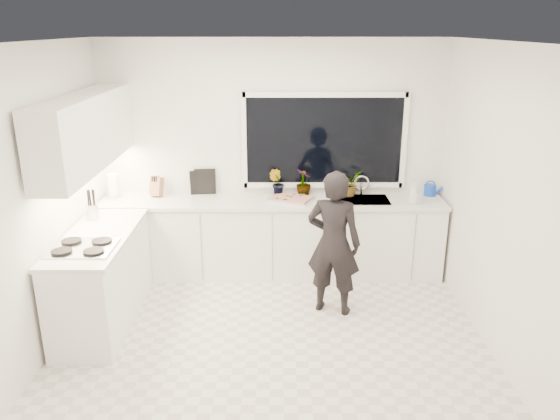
{
  "coord_description": "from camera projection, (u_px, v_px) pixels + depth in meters",
  "views": [
    {
      "loc": [
        0.08,
        -4.53,
        2.82
      ],
      "look_at": [
        0.09,
        0.4,
        1.15
      ],
      "focal_mm": 35.0,
      "sensor_mm": 36.0,
      "label": 1
    }
  ],
  "objects": [
    {
      "name": "wall_left",
      "position": [
        40.0,
        203.0,
        4.76
      ],
      "size": [
        0.02,
        3.5,
        2.7
      ],
      "primitive_type": "cube",
      "color": "white",
      "rests_on": "ground"
    },
    {
      "name": "utensil_crock",
      "position": [
        93.0,
        211.0,
        5.63
      ],
      "size": [
        0.16,
        0.16,
        0.16
      ],
      "primitive_type": "cylinder",
      "rotation": [
        0.0,
        0.0,
        0.23
      ],
      "color": "silver",
      "rests_on": "countertop_left"
    },
    {
      "name": "window",
      "position": [
        324.0,
        141.0,
        6.33
      ],
      "size": [
        1.8,
        0.02,
        1.0
      ],
      "primitive_type": "cube",
      "color": "black",
      "rests_on": "wall_back"
    },
    {
      "name": "soap_bottles",
      "position": [
        414.0,
        193.0,
        6.09
      ],
      "size": [
        0.17,
        0.15,
        0.27
      ],
      "color": "#D8BF66",
      "rests_on": "countertop_back"
    },
    {
      "name": "wall_back",
      "position": [
        273.0,
        157.0,
        6.43
      ],
      "size": [
        4.0,
        0.02,
        2.7
      ],
      "primitive_type": "cube",
      "color": "white",
      "rests_on": "ground"
    },
    {
      "name": "wall_right",
      "position": [
        500.0,
        203.0,
        4.76
      ],
      "size": [
        0.02,
        3.5,
        2.7
      ],
      "primitive_type": "cube",
      "color": "white",
      "rests_on": "ground"
    },
    {
      "name": "knife_block",
      "position": [
        157.0,
        187.0,
        6.37
      ],
      "size": [
        0.16,
        0.14,
        0.22
      ],
      "primitive_type": "cube",
      "rotation": [
        0.0,
        0.0,
        -0.34
      ],
      "color": "olive",
      "rests_on": "countertop_back"
    },
    {
      "name": "upper_cabinets",
      "position": [
        86.0,
        132.0,
        5.26
      ],
      "size": [
        0.34,
        2.1,
        0.7
      ],
      "primitive_type": "cube",
      "color": "white",
      "rests_on": "wall_left"
    },
    {
      "name": "ceiling",
      "position": [
        269.0,
        40.0,
        4.32
      ],
      "size": [
        4.0,
        3.5,
        0.02
      ],
      "primitive_type": "cube",
      "color": "white",
      "rests_on": "wall_back"
    },
    {
      "name": "person",
      "position": [
        334.0,
        243.0,
        5.46
      ],
      "size": [
        0.63,
        0.51,
        1.5
      ],
      "primitive_type": "imported",
      "rotation": [
        0.0,
        0.0,
        2.82
      ],
      "color": "black",
      "rests_on": "floor"
    },
    {
      "name": "paper_towel_roll",
      "position": [
        113.0,
        186.0,
        6.32
      ],
      "size": [
        0.13,
        0.13,
        0.26
      ],
      "primitive_type": "cylinder",
      "rotation": [
        0.0,
        0.0,
        -0.26
      ],
      "color": "white",
      "rests_on": "countertop_back"
    },
    {
      "name": "countertop_left",
      "position": [
        97.0,
        236.0,
        5.23
      ],
      "size": [
        0.62,
        1.6,
        0.04
      ],
      "primitive_type": "cube",
      "color": "silver",
      "rests_on": "base_cabinets_left"
    },
    {
      "name": "stovetop",
      "position": [
        82.0,
        247.0,
        4.89
      ],
      "size": [
        0.56,
        0.48,
        0.03
      ],
      "primitive_type": "cube",
      "color": "black",
      "rests_on": "countertop_left"
    },
    {
      "name": "faucet",
      "position": [
        361.0,
        186.0,
        6.43
      ],
      "size": [
        0.03,
        0.03,
        0.22
      ],
      "primitive_type": "cylinder",
      "color": "silver",
      "rests_on": "countertop_back"
    },
    {
      "name": "sink",
      "position": [
        363.0,
        204.0,
        6.29
      ],
      "size": [
        0.58,
        0.42,
        0.14
      ],
      "primitive_type": "cube",
      "color": "silver",
      "rests_on": "countertop_back"
    },
    {
      "name": "herb_plants",
      "position": [
        323.0,
        183.0,
        6.38
      ],
      "size": [
        1.13,
        0.35,
        0.31
      ],
      "color": "#26662D",
      "rests_on": "countertop_back"
    },
    {
      "name": "picture_frame_large",
      "position": [
        199.0,
        182.0,
        6.45
      ],
      "size": [
        0.22,
        0.08,
        0.28
      ],
      "primitive_type": "cube",
      "rotation": [
        0.0,
        0.0,
        0.3
      ],
      "color": "black",
      "rests_on": "countertop_back"
    },
    {
      "name": "pizza",
      "position": [
        291.0,
        198.0,
        6.23
      ],
      "size": [
        0.51,
        0.45,
        0.01
      ],
      "primitive_type": "cube",
      "rotation": [
        0.0,
        0.0,
        -0.42
      ],
      "color": "red",
      "rests_on": "pizza_tray"
    },
    {
      "name": "pizza_tray",
      "position": [
        291.0,
        199.0,
        6.24
      ],
      "size": [
        0.57,
        0.51,
        0.03
      ],
      "primitive_type": "cube",
      "rotation": [
        0.0,
        0.0,
        -0.42
      ],
      "color": "silver",
      "rests_on": "countertop_back"
    },
    {
      "name": "base_cabinets_back",
      "position": [
        273.0,
        238.0,
        6.43
      ],
      "size": [
        3.92,
        0.58,
        0.88
      ],
      "primitive_type": "cube",
      "color": "white",
      "rests_on": "floor"
    },
    {
      "name": "watering_can",
      "position": [
        430.0,
        190.0,
        6.41
      ],
      "size": [
        0.16,
        0.16,
        0.13
      ],
      "primitive_type": "cylinder",
      "rotation": [
        0.0,
        0.0,
        -0.17
      ],
      "color": "blue",
      "rests_on": "countertop_back"
    },
    {
      "name": "countertop_back",
      "position": [
        272.0,
        202.0,
        6.27
      ],
      "size": [
        3.94,
        0.62,
        0.04
      ],
      "primitive_type": "cube",
      "color": "silver",
      "rests_on": "base_cabinets_back"
    },
    {
      "name": "floor",
      "position": [
        271.0,
        339.0,
        5.2
      ],
      "size": [
        4.0,
        3.5,
        0.02
      ],
      "primitive_type": "cube",
      "color": "beige",
      "rests_on": "ground"
    },
    {
      "name": "base_cabinets_left",
      "position": [
        102.0,
        280.0,
        5.38
      ],
      "size": [
        0.58,
        1.6,
        0.88
      ],
      "primitive_type": "cube",
      "color": "white",
      "rests_on": "floor"
    },
    {
      "name": "picture_frame_small",
      "position": [
        205.0,
        181.0,
        6.45
      ],
      "size": [
        0.25,
        0.04,
        0.3
      ],
      "primitive_type": "cube",
      "rotation": [
        0.0,
        0.0,
        0.08
      ],
      "color": "black",
      "rests_on": "countertop_back"
    }
  ]
}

